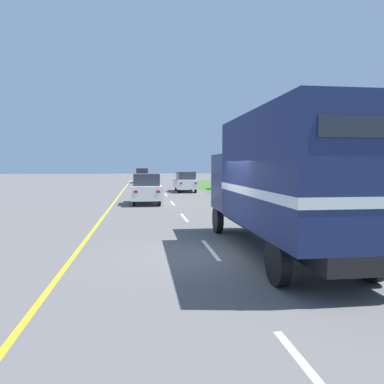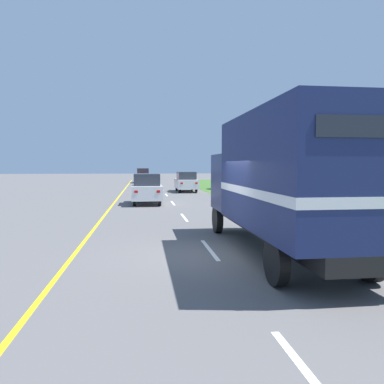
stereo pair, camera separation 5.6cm
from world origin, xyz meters
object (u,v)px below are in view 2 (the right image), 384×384
object	(u,v)px
roadside_tree_mid	(311,150)
roadside_tree_far	(251,147)
lead_car_white	(147,189)
horse_trailer_truck	(282,179)
highway_sign	(327,175)
lead_car_red_ahead	(143,176)
lead_car_white_ahead	(186,181)

from	to	relation	value
roadside_tree_mid	roadside_tree_far	distance (m)	8.58
roadside_tree_far	lead_car_white	bearing A→B (deg)	-128.49
lead_car_white	roadside_tree_mid	world-z (taller)	roadside_tree_mid
horse_trailer_truck	highway_sign	size ratio (longest dim) A/B	2.63
lead_car_white	lead_car_red_ahead	distance (m)	28.49
highway_sign	roadside_tree_mid	world-z (taller)	roadside_tree_mid
lead_car_white_ahead	roadside_tree_far	world-z (taller)	roadside_tree_far
lead_car_red_ahead	highway_sign	distance (m)	37.42
lead_car_white	roadside_tree_mid	distance (m)	14.12
highway_sign	horse_trailer_truck	bearing A→B (deg)	-126.19
lead_car_white	lead_car_red_ahead	bearing A→B (deg)	90.50
lead_car_red_ahead	roadside_tree_far	bearing A→B (deg)	-54.90
lead_car_red_ahead	roadside_tree_mid	bearing A→B (deg)	-60.70
lead_car_white_ahead	roadside_tree_far	bearing A→B (deg)	21.44
lead_car_red_ahead	roadside_tree_far	xyz separation A→B (m)	(10.75, -15.29, 3.24)
lead_car_white	roadside_tree_mid	size ratio (longest dim) A/B	0.69
lead_car_white_ahead	roadside_tree_far	distance (m)	8.08
horse_trailer_truck	highway_sign	world-z (taller)	horse_trailer_truck
lead_car_white	lead_car_red_ahead	xyz separation A→B (m)	(-0.25, 28.49, 0.05)
highway_sign	roadside_tree_mid	xyz separation A→B (m)	(5.34, 13.08, 1.63)
lead_car_white_ahead	roadside_tree_far	xyz separation A→B (m)	(6.86, 2.69, 3.31)
lead_car_white_ahead	lead_car_red_ahead	world-z (taller)	lead_car_red_ahead
lead_car_red_ahead	roadside_tree_far	world-z (taller)	roadside_tree_far
lead_car_white_ahead	roadside_tree_mid	bearing A→B (deg)	-30.63
lead_car_red_ahead	highway_sign	bearing A→B (deg)	-77.90
horse_trailer_truck	roadside_tree_mid	world-z (taller)	roadside_tree_mid
horse_trailer_truck	roadside_tree_far	bearing A→B (deg)	75.25
lead_car_white	lead_car_white_ahead	distance (m)	11.12
roadside_tree_mid	roadside_tree_far	size ratio (longest dim) A/B	0.88
horse_trailer_truck	lead_car_white	distance (m)	14.29
highway_sign	lead_car_white	bearing A→B (deg)	133.21
lead_car_white_ahead	roadside_tree_mid	size ratio (longest dim) A/B	0.83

